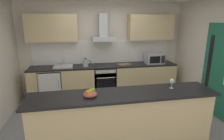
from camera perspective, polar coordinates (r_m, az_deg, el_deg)
ground at (r=4.05m, az=1.01°, el=-16.02°), size 5.60×4.54×0.02m
wall_back at (r=5.33m, az=-2.90°, el=6.67°), size 5.60×0.12×2.60m
wall_right at (r=4.64m, az=31.08°, el=3.23°), size 0.12×4.54×2.60m
backsplash_tile at (r=5.27m, az=-2.79°, el=5.81°), size 3.91×0.02×0.66m
counter_back at (r=5.16m, az=-2.20°, el=-3.33°), size 4.05×0.60×0.90m
counter_island at (r=3.19m, az=3.64°, el=-15.10°), size 3.11×0.64×0.95m
upper_cabinets at (r=5.04m, az=-2.63°, el=13.16°), size 4.00×0.32×0.70m
side_door at (r=4.62m, az=30.16°, el=-0.17°), size 0.08×0.85×2.05m
oven at (r=5.13m, az=-2.42°, el=-3.33°), size 0.60×0.62×0.80m
refrigerator at (r=5.15m, az=-18.51°, el=-4.47°), size 0.58×0.60×0.85m
microwave at (r=5.34m, az=13.20°, el=3.59°), size 0.50×0.38×0.30m
sink at (r=4.98m, az=-15.13°, el=1.20°), size 0.50×0.40×0.26m
kettle at (r=4.90m, az=-8.33°, el=2.29°), size 0.29×0.15×0.24m
range_hood at (r=5.00m, az=-2.81°, el=11.74°), size 0.62×0.45×0.72m
wine_glass at (r=3.32m, az=18.37°, el=-3.47°), size 0.08×0.08×0.18m
fruit_bowl at (r=2.87m, az=-6.88°, el=-7.39°), size 0.22×0.22×0.13m
chopping_board at (r=5.09m, az=3.89°, el=1.79°), size 0.39×0.31×0.02m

